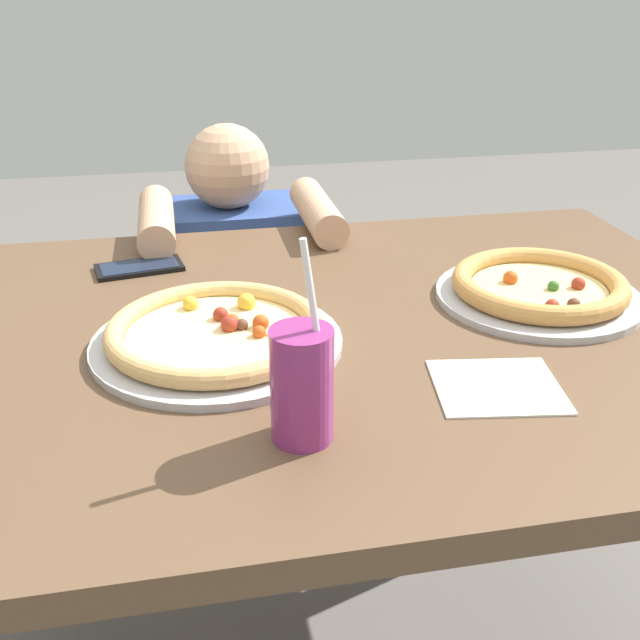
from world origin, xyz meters
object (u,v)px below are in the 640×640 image
at_px(pizza_far, 539,288).
at_px(cell_phone, 139,267).
at_px(pizza_near, 217,334).
at_px(diner_seated, 236,329).
at_px(drink_cup_colored, 302,384).

xyz_separation_m(pizza_far, cell_phone, (-0.63, 0.26, -0.02)).
height_order(pizza_near, diner_seated, diner_seated).
relative_size(pizza_near, pizza_far, 1.09).
relative_size(drink_cup_colored, cell_phone, 1.50).
xyz_separation_m(pizza_near, cell_phone, (-0.11, 0.32, -0.01)).
xyz_separation_m(pizza_near, pizza_far, (0.52, 0.06, 0.00)).
xyz_separation_m(drink_cup_colored, cell_phone, (-0.19, 0.57, -0.06)).
distance_m(pizza_far, drink_cup_colored, 0.54).
distance_m(pizza_near, pizza_far, 0.52).
bearing_deg(drink_cup_colored, pizza_far, 35.21).
bearing_deg(pizza_far, pizza_near, -173.01).
bearing_deg(pizza_far, drink_cup_colored, -144.79).
distance_m(pizza_far, diner_seated, 0.86).
height_order(pizza_far, diner_seated, diner_seated).
relative_size(pizza_far, diner_seated, 0.35).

